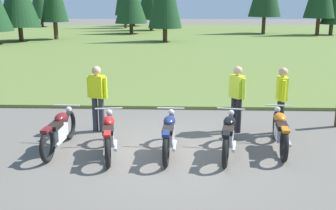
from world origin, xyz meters
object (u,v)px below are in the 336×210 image
(rider_with_back_turned, at_px, (237,95))
(rider_checking_bike, at_px, (281,97))
(motorcycle_black, at_px, (228,135))
(motorcycle_orange, at_px, (280,131))
(rider_in_hivis_vest, at_px, (97,95))
(motorcycle_red, at_px, (109,135))
(motorcycle_maroon, at_px, (59,131))
(motorcycle_navy, at_px, (169,134))

(rider_with_back_turned, relative_size, rider_checking_bike, 1.00)
(motorcycle_black, height_order, motorcycle_orange, same)
(rider_in_hivis_vest, bearing_deg, motorcycle_red, -70.19)
(motorcycle_maroon, xyz_separation_m, rider_with_back_turned, (4.06, 1.42, 0.51))
(motorcycle_maroon, height_order, motorcycle_navy, same)
(motorcycle_maroon, xyz_separation_m, rider_in_hivis_vest, (0.60, 1.30, 0.51))
(motorcycle_red, xyz_separation_m, motorcycle_orange, (3.73, 0.41, 0.00))
(motorcycle_black, distance_m, rider_checking_bike, 2.06)
(motorcycle_navy, distance_m, motorcycle_black, 1.27)
(motorcycle_maroon, bearing_deg, rider_in_hivis_vest, 65.35)
(motorcycle_red, relative_size, rider_with_back_turned, 1.25)
(motorcycle_black, xyz_separation_m, rider_with_back_turned, (0.36, 1.56, 0.51))
(motorcycle_black, height_order, rider_in_hivis_vest, rider_in_hivis_vest)
(motorcycle_black, bearing_deg, motorcycle_navy, -179.58)
(motorcycle_maroon, distance_m, motorcycle_black, 3.71)
(motorcycle_maroon, height_order, motorcycle_red, same)
(motorcycle_black, bearing_deg, motorcycle_maroon, 177.74)
(motorcycle_orange, relative_size, rider_checking_bike, 1.26)
(rider_with_back_turned, bearing_deg, motorcycle_maroon, -160.75)
(motorcycle_navy, xyz_separation_m, motorcycle_black, (1.27, 0.01, 0.00))
(motorcycle_black, xyz_separation_m, motorcycle_orange, (1.17, 0.33, 0.00))
(motorcycle_maroon, xyz_separation_m, motorcycle_orange, (4.88, 0.19, 0.00))
(rider_in_hivis_vest, xyz_separation_m, rider_checking_bike, (4.53, -0.03, 0.00))
(motorcycle_red, xyz_separation_m, rider_with_back_turned, (2.92, 1.64, 0.51))
(motorcycle_red, bearing_deg, rider_in_hivis_vest, 109.81)
(motorcycle_red, distance_m, motorcycle_black, 2.56)
(motorcycle_black, height_order, rider_checking_bike, rider_checking_bike)
(rider_checking_bike, bearing_deg, motorcycle_black, -135.19)
(motorcycle_orange, bearing_deg, rider_in_hivis_vest, 165.47)
(motorcycle_maroon, relative_size, rider_with_back_turned, 1.26)
(motorcycle_black, distance_m, motorcycle_orange, 1.22)
(motorcycle_black, relative_size, rider_checking_bike, 1.25)
(motorcycle_red, distance_m, motorcycle_orange, 3.76)
(motorcycle_maroon, relative_size, motorcycle_black, 1.01)
(rider_in_hivis_vest, bearing_deg, motorcycle_navy, -38.40)
(motorcycle_red, bearing_deg, motorcycle_black, 1.79)
(rider_with_back_turned, bearing_deg, rider_checking_bike, -8.31)
(motorcycle_maroon, distance_m, motorcycle_red, 1.17)
(rider_with_back_turned, height_order, rider_checking_bike, same)
(motorcycle_maroon, xyz_separation_m, motorcycle_red, (1.14, -0.23, 0.00))
(motorcycle_black, bearing_deg, rider_with_back_turned, 77.12)
(motorcycle_navy, xyz_separation_m, rider_in_hivis_vest, (-1.83, 1.45, 0.51))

